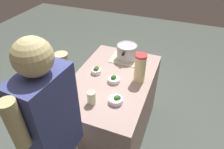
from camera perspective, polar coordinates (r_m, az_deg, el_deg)
ground_plane at (r=2.65m, az=0.00°, el=-15.92°), size 8.00×8.00×0.00m
counter_slab at (r=2.32m, az=0.00°, el=-9.49°), size 1.21×0.77×0.85m
dish_cloth at (r=2.35m, az=4.08°, el=4.52°), size 0.29×0.35×0.01m
cooking_pot at (r=2.30m, az=4.17°, el=6.46°), size 0.30×0.23×0.17m
lemonade_pitcher at (r=1.95m, az=7.85°, el=1.79°), size 0.11×0.11×0.29m
mason_jar at (r=1.74m, az=-5.78°, el=-6.49°), size 0.08×0.08×0.12m
broccoli_bowl_front at (r=1.76m, az=1.19°, el=-7.08°), size 0.12×0.12×0.08m
broccoli_bowl_center at (r=1.98m, az=0.51°, el=-1.38°), size 0.12×0.12×0.07m
broccoli_bowl_back at (r=2.10m, az=-4.43°, el=1.12°), size 0.10×0.10×0.08m
person_cook at (r=1.46m, az=-15.45°, el=-17.74°), size 0.50×0.23×1.70m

